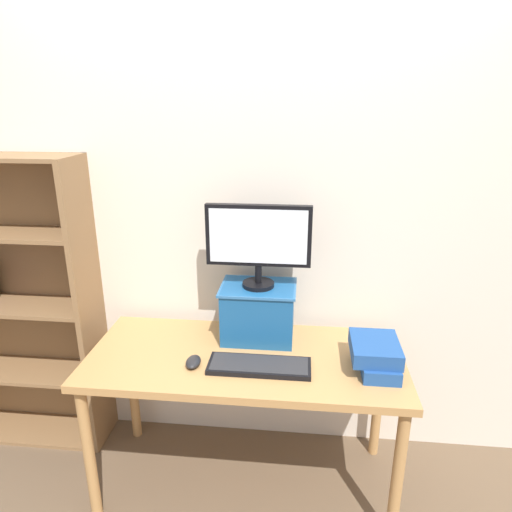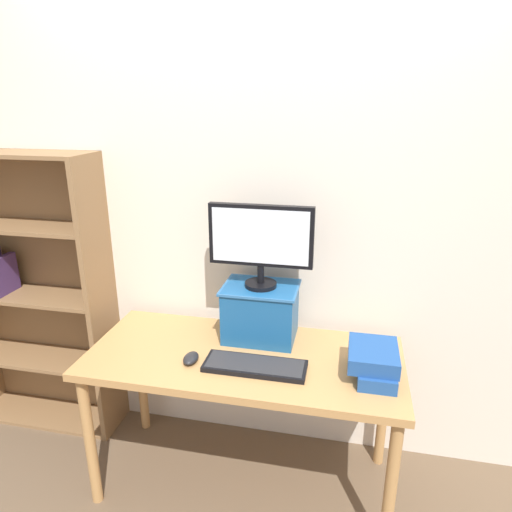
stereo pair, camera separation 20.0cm
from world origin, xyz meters
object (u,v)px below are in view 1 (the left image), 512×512
Objects in this scene: desk at (245,370)px; keyboard at (259,366)px; bookshelf_unit at (9,302)px; riser_box at (258,311)px; computer_mouse at (193,362)px; computer_monitor at (258,240)px; book_stack at (376,355)px.

keyboard reaches higher than desk.
bookshelf_unit reaches higher than keyboard.
keyboard is (0.03, -0.28, -0.13)m from riser_box.
computer_mouse is at bearing -131.96° from riser_box.
computer_monitor reaches higher than riser_box.
desk is at bearing 126.47° from keyboard.
bookshelf_unit is (-1.31, 0.27, 0.16)m from desk.
book_stack is (1.89, -0.31, -0.02)m from bookshelf_unit.
riser_box is at bearing 157.28° from book_stack.
keyboard is 0.51m from book_stack.
computer_mouse reaches higher than keyboard.
desk is at bearing 27.04° from computer_mouse.
riser_box is at bearing 48.04° from computer_mouse.
keyboard is at bearing -173.77° from book_stack.
book_stack is at bearing -22.72° from riser_box.
desk is 2.97× the size of computer_monitor.
bookshelf_unit reaches higher than computer_monitor.
computer_mouse is at bearing -132.11° from computer_monitor.
computer_mouse is 0.39× the size of book_stack.
computer_mouse is (-0.26, -0.29, -0.48)m from computer_monitor.
computer_monitor reaches higher than computer_mouse.
computer_mouse is (-0.22, -0.11, 0.10)m from desk.
computer_monitor is at bearing 76.38° from desk.
riser_box reaches higher than computer_mouse.
computer_monitor is 1.08× the size of keyboard.
bookshelf_unit is 4.44× the size of riser_box.
computer_monitor is 0.56m from keyboard.
riser_box is 0.58m from book_stack.
riser_box reaches higher than desk.
computer_monitor is 0.72m from book_stack.
computer_monitor reaches higher than keyboard.
computer_monitor is at bearing 47.89° from computer_mouse.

